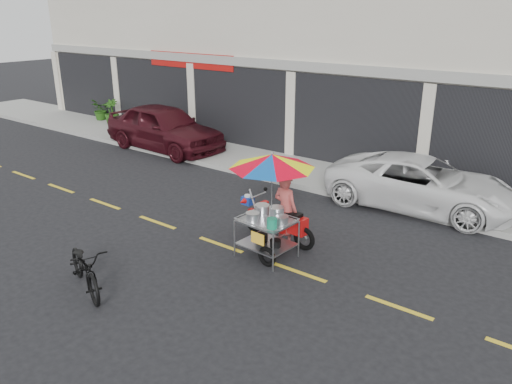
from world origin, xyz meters
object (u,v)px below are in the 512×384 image
Objects in this scene: near_bicycle at (85,268)px; food_vendor_rig at (276,188)px; white_pickup at (421,184)px; maroon_sedan at (164,128)px.

near_bicycle is 3.90m from food_vendor_rig.
white_pickup is at bearing 73.51° from food_vendor_rig.
white_pickup is 4.55m from food_vendor_rig.
food_vendor_rig is (-1.55, -4.22, 0.74)m from white_pickup.
maroon_sedan is 2.76× the size of near_bicycle.
food_vendor_rig is at bearing 155.78° from white_pickup.
food_vendor_rig reaches higher than near_bicycle.
white_pickup is at bearing -87.58° from maroon_sedan.
food_vendor_rig is at bearing -7.44° from near_bicycle.
food_vendor_rig reaches higher than maroon_sedan.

